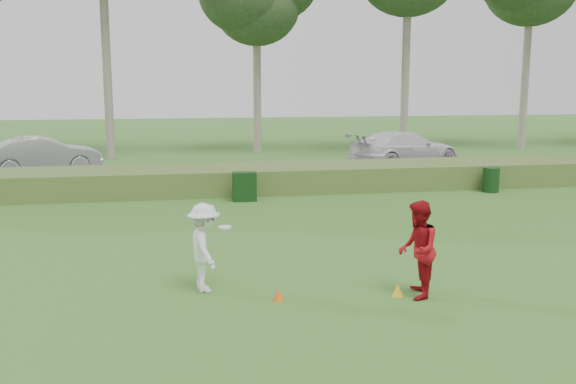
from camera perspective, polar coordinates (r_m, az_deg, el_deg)
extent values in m
plane|color=#2E6421|center=(12.76, 3.29, -8.82)|extent=(120.00, 120.00, 0.00)
cube|color=#456227|center=(24.18, -3.43, 1.21)|extent=(80.00, 3.00, 0.90)
cube|color=#2D2D2D|center=(29.16, -4.62, 1.85)|extent=(80.00, 6.00, 0.06)
cylinder|color=gray|center=(35.07, -16.03, 15.50)|extent=(0.44, 0.44, 15.50)
cylinder|color=gray|center=(36.60, -2.78, 12.47)|extent=(0.44, 0.44, 11.50)
cylinder|color=gray|center=(36.70, 10.52, 14.27)|extent=(0.44, 0.44, 14.00)
cylinder|color=gray|center=(41.31, 20.55, 12.96)|extent=(0.44, 0.44, 13.50)
imported|color=white|center=(12.65, -7.45, -4.91)|extent=(0.83, 1.22, 1.75)
cylinder|color=white|center=(12.58, -5.66, -3.14)|extent=(0.27, 0.27, 0.03)
imported|color=#9D0D15|center=(12.40, 11.46, -5.04)|extent=(0.96, 1.08, 1.87)
cone|color=#FC5C0D|center=(12.21, -0.84, -9.11)|extent=(0.20, 0.20, 0.22)
cone|color=gold|center=(12.62, 9.73, -8.57)|extent=(0.22, 0.22, 0.24)
cube|color=black|center=(22.05, -3.89, 0.49)|extent=(0.81, 0.51, 1.00)
cylinder|color=black|center=(24.94, 17.59, 1.05)|extent=(0.79, 0.79, 0.91)
imported|color=#B6B5BA|center=(30.29, -20.91, 3.12)|extent=(5.16, 3.11, 1.61)
imported|color=silver|center=(31.30, 10.33, 3.83)|extent=(6.07, 3.94, 1.64)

